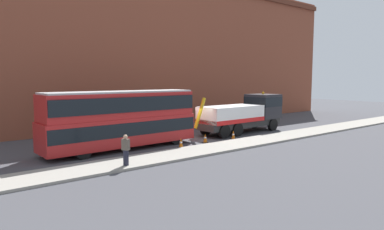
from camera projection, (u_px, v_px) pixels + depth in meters
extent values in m
plane|color=#424247|center=(192.00, 139.00, 27.82)|extent=(120.00, 120.00, 0.00)
cube|color=gray|center=(228.00, 146.00, 24.53)|extent=(60.00, 2.80, 0.15)
cube|color=brown|center=(138.00, 48.00, 33.82)|extent=(60.00, 1.20, 16.00)
cube|color=#2D2D2D|center=(241.00, 123.00, 30.88)|extent=(9.08, 2.57, 0.55)
cube|color=black|center=(263.00, 106.00, 32.80)|extent=(2.70, 2.70, 2.30)
cube|color=black|center=(263.00, 101.00, 32.76)|extent=(2.73, 2.73, 0.90)
cube|color=silver|center=(231.00, 114.00, 29.94)|extent=(6.20, 2.84, 1.40)
cube|color=red|center=(231.00, 120.00, 29.99)|extent=(6.20, 2.89, 0.36)
cylinder|color=#B79914|center=(200.00, 113.00, 27.50)|extent=(1.24, 0.33, 2.52)
sphere|color=orange|center=(263.00, 93.00, 32.67)|extent=(0.24, 0.24, 0.24)
cylinder|color=black|center=(254.00, 122.00, 33.88)|extent=(1.17, 0.39, 1.16)
cylinder|color=black|center=(273.00, 125.00, 32.21)|extent=(1.17, 0.39, 1.16)
cylinder|color=black|center=(219.00, 127.00, 30.65)|extent=(1.17, 0.39, 1.16)
cylinder|color=black|center=(237.00, 130.00, 28.97)|extent=(1.17, 0.39, 1.16)
cylinder|color=black|center=(206.00, 128.00, 29.61)|extent=(1.17, 0.39, 1.16)
cylinder|color=black|center=(224.00, 131.00, 27.93)|extent=(1.17, 0.39, 1.16)
cube|color=#AD1E1E|center=(122.00, 131.00, 23.53)|extent=(11.09, 2.94, 1.90)
cube|color=#AD1E1E|center=(122.00, 105.00, 23.34)|extent=(10.87, 2.83, 1.70)
cube|color=black|center=(122.00, 127.00, 23.51)|extent=(10.98, 2.98, 0.90)
cube|color=black|center=(122.00, 104.00, 23.33)|extent=(10.76, 2.97, 1.00)
cube|color=#B2B2B2|center=(122.00, 92.00, 23.25)|extent=(10.64, 2.72, 0.12)
cube|color=yellow|center=(184.00, 109.00, 26.98)|extent=(0.12, 1.50, 0.44)
cylinder|color=black|center=(160.00, 134.00, 26.95)|extent=(1.05, 0.34, 1.04)
cylinder|color=black|center=(176.00, 138.00, 25.32)|extent=(1.05, 0.34, 1.04)
cylinder|color=black|center=(70.00, 146.00, 22.29)|extent=(1.05, 0.34, 1.04)
cylinder|color=black|center=(83.00, 151.00, 20.66)|extent=(1.05, 0.34, 1.04)
cylinder|color=#232333|center=(126.00, 158.00, 18.59)|extent=(0.41, 0.41, 0.85)
cube|color=brown|center=(126.00, 145.00, 18.51)|extent=(0.42, 0.48, 0.62)
sphere|color=tan|center=(125.00, 137.00, 18.47)|extent=(0.24, 0.24, 0.24)
cone|color=orange|center=(181.00, 143.00, 24.13)|extent=(0.32, 0.32, 0.72)
cylinder|color=white|center=(181.00, 142.00, 24.12)|extent=(0.21, 0.21, 0.10)
cube|color=black|center=(181.00, 147.00, 24.16)|extent=(0.36, 0.36, 0.04)
cone|color=orange|center=(205.00, 138.00, 26.06)|extent=(0.32, 0.32, 0.72)
cylinder|color=white|center=(205.00, 138.00, 26.06)|extent=(0.21, 0.21, 0.10)
cube|color=black|center=(205.00, 142.00, 26.10)|extent=(0.36, 0.36, 0.04)
cone|color=orange|center=(233.00, 135.00, 27.60)|extent=(0.32, 0.32, 0.72)
cylinder|color=white|center=(233.00, 134.00, 27.60)|extent=(0.21, 0.21, 0.10)
cube|color=black|center=(233.00, 139.00, 27.64)|extent=(0.36, 0.36, 0.04)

